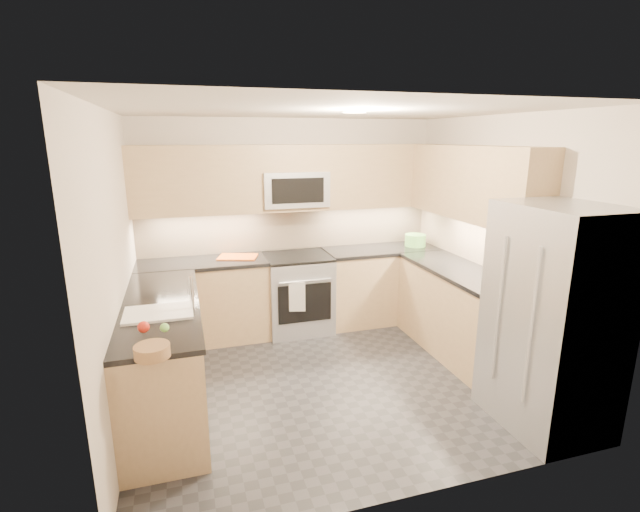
{
  "coord_description": "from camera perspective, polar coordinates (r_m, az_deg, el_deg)",
  "views": [
    {
      "loc": [
        -1.27,
        -3.86,
        2.27
      ],
      "look_at": [
        0.0,
        0.35,
        1.15
      ],
      "focal_mm": 26.0,
      "sensor_mm": 36.0,
      "label": 1
    }
  ],
  "objects": [
    {
      "name": "microwave",
      "position": [
        5.44,
        -3.24,
        8.26
      ],
      "size": [
        0.76,
        0.4,
        0.4
      ],
      "primitive_type": "cube",
      "color": "#AAACB2",
      "rests_on": "upper_cab_back"
    },
    {
      "name": "countertop_peninsula",
      "position": [
        4.1,
        -19.11,
        -5.79
      ],
      "size": [
        0.63,
        2.0,
        0.04
      ],
      "primitive_type": "cube",
      "color": "black",
      "rests_on": "base_cab_peninsula"
    },
    {
      "name": "base_cab_peninsula",
      "position": [
        4.28,
        -18.59,
        -11.72
      ],
      "size": [
        0.6,
        2.0,
        0.9
      ],
      "primitive_type": "cube",
      "color": "tan",
      "rests_on": "floor"
    },
    {
      "name": "fridge_handle_right",
      "position": [
        3.96,
        21.11,
        -6.23
      ],
      "size": [
        0.02,
        0.02,
        1.2
      ],
      "primitive_type": "cylinder",
      "color": "#B2B5BA",
      "rests_on": "refrigerator"
    },
    {
      "name": "dish_towel_check",
      "position": [
        5.2,
        -2.83,
        -5.04
      ],
      "size": [
        0.18,
        0.06,
        0.34
      ],
      "primitive_type": "cube",
      "rotation": [
        0.0,
        0.0,
        -0.26
      ],
      "color": "silver",
      "rests_on": "oven_handle"
    },
    {
      "name": "faucet",
      "position": [
        3.8,
        -15.5,
        -4.51
      ],
      "size": [
        0.03,
        0.03,
        0.28
      ],
      "primitive_type": "cylinder",
      "color": "silver",
      "rests_on": "countertop_peninsula"
    },
    {
      "name": "gas_range",
      "position": [
        5.59,
        -2.75,
        -4.66
      ],
      "size": [
        0.76,
        0.65,
        0.91
      ],
      "primitive_type": "cube",
      "color": "#A9ABB1",
      "rests_on": "floor"
    },
    {
      "name": "backsplash_right",
      "position": [
        5.4,
        18.24,
        2.08
      ],
      "size": [
        0.01,
        2.3,
        0.51
      ],
      "primitive_type": "cube",
      "color": "tan",
      "rests_on": "wall_right"
    },
    {
      "name": "fruit_apple",
      "position": [
        3.32,
        -20.89,
        -8.17
      ],
      "size": [
        0.08,
        0.08,
        0.08
      ],
      "primitive_type": "sphere",
      "color": "red",
      "rests_on": "fruit_basket"
    },
    {
      "name": "countertop_right",
      "position": [
        5.06,
        17.17,
        -1.84
      ],
      "size": [
        0.63,
        1.7,
        0.04
      ],
      "primitive_type": "cube",
      "color": "black",
      "rests_on": "base_cab_right"
    },
    {
      "name": "refrigerator",
      "position": [
        4.08,
        26.73,
        -6.95
      ],
      "size": [
        0.7,
        0.9,
        1.8
      ],
      "primitive_type": "cube",
      "color": "#A0A2A7",
      "rests_on": "floor"
    },
    {
      "name": "fruit_pear",
      "position": [
        3.27,
        -18.58,
        -8.36
      ],
      "size": [
        0.06,
        0.06,
        0.06
      ],
      "primitive_type": "sphere",
      "color": "#6CBE51",
      "rests_on": "fruit_basket"
    },
    {
      "name": "upper_cab_back",
      "position": [
        5.46,
        -3.32,
        9.59
      ],
      "size": [
        3.6,
        0.35,
        0.75
      ],
      "primitive_type": "cube",
      "color": "tan",
      "rests_on": "wall_back"
    },
    {
      "name": "oven_door_glass",
      "position": [
        5.3,
        -1.87,
        -5.82
      ],
      "size": [
        0.62,
        0.02,
        0.45
      ],
      "primitive_type": "cube",
      "color": "black",
      "rests_on": "gas_range"
    },
    {
      "name": "fridge_handle_left",
      "position": [
        3.7,
        24.51,
        -7.99
      ],
      "size": [
        0.02,
        0.02,
        1.2
      ],
      "primitive_type": "cylinder",
      "color": "#B2B5BA",
      "rests_on": "refrigerator"
    },
    {
      "name": "range_cooktop",
      "position": [
        5.46,
        -2.81,
        -0.09
      ],
      "size": [
        0.76,
        0.65,
        0.03
      ],
      "primitive_type": "cube",
      "color": "black",
      "rests_on": "gas_range"
    },
    {
      "name": "sink_basin",
      "position": [
        3.88,
        -19.17,
        -7.58
      ],
      "size": [
        0.52,
        0.38,
        0.16
      ],
      "primitive_type": "cube",
      "color": "white",
      "rests_on": "base_cab_peninsula"
    },
    {
      "name": "wall_right",
      "position": [
        5.04,
        21.23,
        1.63
      ],
      "size": [
        0.02,
        3.2,
        2.5
      ],
      "primitive_type": "cube",
      "color": "beige",
      "rests_on": "floor"
    },
    {
      "name": "oven_handle",
      "position": [
        5.19,
        -1.84,
        -3.1
      ],
      "size": [
        0.6,
        0.02,
        0.02
      ],
      "primitive_type": "cylinder",
      "rotation": [
        0.0,
        1.57,
        0.0
      ],
      "color": "#B2B5BA",
      "rests_on": "gas_range"
    },
    {
      "name": "countertop_back_right",
      "position": [
        5.84,
        7.56,
        0.79
      ],
      "size": [
        1.42,
        0.63,
        0.04
      ],
      "primitive_type": "cube",
      "color": "black",
      "rests_on": "base_cab_back_right"
    },
    {
      "name": "fruit_basket",
      "position": [
        3.14,
        -19.95,
        -10.95
      ],
      "size": [
        0.25,
        0.25,
        0.08
      ],
      "primitive_type": "cylinder",
      "rotation": [
        0.0,
        0.0,
        0.13
      ],
      "color": "#987047",
      "rests_on": "countertop_peninsula"
    },
    {
      "name": "upper_cab_right",
      "position": [
        5.07,
        18.33,
        8.54
      ],
      "size": [
        0.35,
        1.95,
        0.75
      ],
      "primitive_type": "cube",
      "color": "tan",
      "rests_on": "wall_right"
    },
    {
      "name": "base_cab_right",
      "position": [
        5.21,
        16.79,
        -6.82
      ],
      "size": [
        0.6,
        1.7,
        0.9
      ],
      "primitive_type": "cube",
      "color": "tan",
      "rests_on": "floor"
    },
    {
      "name": "floor",
      "position": [
        4.66,
        1.29,
        -14.89
      ],
      "size": [
        3.6,
        3.2,
        0.0
      ],
      "primitive_type": "cube",
      "color": "#25262B",
      "rests_on": "ground"
    },
    {
      "name": "microwave_door",
      "position": [
        5.24,
        -2.7,
        8.03
      ],
      "size": [
        0.6,
        0.01,
        0.28
      ],
      "primitive_type": "cube",
      "color": "black",
      "rests_on": "microwave"
    },
    {
      "name": "wall_front",
      "position": [
        2.79,
        11.79,
        -7.52
      ],
      "size": [
        3.6,
        0.02,
        2.5
      ],
      "primitive_type": "cube",
      "color": "beige",
      "rests_on": "floor"
    },
    {
      "name": "wall_left",
      "position": [
        4.03,
        -23.75,
        -1.64
      ],
      "size": [
        0.02,
        3.2,
        2.5
      ],
      "primitive_type": "cube",
      "color": "beige",
      "rests_on": "floor"
    },
    {
      "name": "countertop_back_left",
      "position": [
        5.34,
        -14.3,
        -0.81
      ],
      "size": [
        1.42,
        0.63,
        0.04
      ],
      "primitive_type": "cube",
      "color": "black",
      "rests_on": "base_cab_back_left"
    },
    {
      "name": "base_cab_back_right",
      "position": [
        5.96,
        7.42,
        -3.61
      ],
      "size": [
        1.42,
        0.6,
        0.9
      ],
      "primitive_type": "cube",
      "color": "tan",
      "rests_on": "floor"
    },
    {
      "name": "cutting_board",
      "position": [
        5.41,
        -10.09,
        -0.1
      ],
      "size": [
        0.5,
        0.42,
        0.01
      ],
      "primitive_type": "cube",
      "rotation": [
        0.0,
        0.0,
        -0.31
      ],
      "color": "#CB5113",
      "rests_on": "countertop_back_left"
    },
    {
      "name": "ceiling",
      "position": [
        4.07,
        1.5,
        17.51
      ],
      "size": [
        3.6,
        3.2,
        0.02
      ],
      "primitive_type": "cube",
      "color": "beige",
      "rests_on": "wall_back"
    },
    {
      "name": "wall_back",
      "position": [
        5.7,
        -3.65,
        3.95
      ],
      "size": [
        3.6,
        0.02,
        2.5
      ],
      "primitive_type": "cube",
      "color": "beige",
      "rests_on": "floor"
    },
    {
      "name": "utensil_bowl",
      "position": [
        6.0,
        11.65,
        1.92
      ],
      "size": [
        0.27,
        0.27,
        0.15
      ],
      "primitive_type": "cylinder",
      "rotation": [
        0.0,
        0.0,
        0.02
      ],
      "color": "#61B14B",
      "rests_on": "countertop_back_right"
    },
    {
      "name": "backsplash_back",
      "position": [
        5.71,
        -3.63,
        3.4
      ],
      "size": [
        3.6,
        0.01,
        0.51
      ],
      "primitive_type": "cube",
      "color": "tan",
      "rests_on": "wall_back"
    },
    {
      "name": "base_cab_back_left",
      "position": [
        5.48,
        -14.0,
        -5.57
      ],
      "size": [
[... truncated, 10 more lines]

